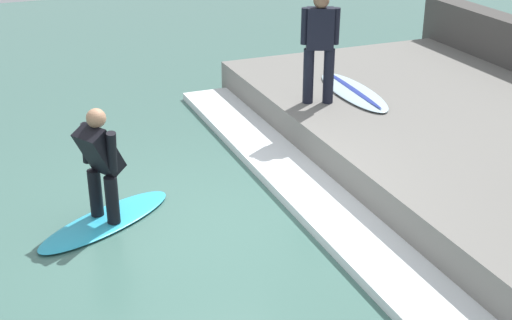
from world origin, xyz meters
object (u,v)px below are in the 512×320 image
(surfer_waiting_far, at_px, (320,42))
(surfer_riding, at_px, (100,160))
(surfboard_waiting_far, at_px, (353,91))
(surfboard_riding, at_px, (106,220))

(surfer_waiting_far, bearing_deg, surfer_riding, -156.76)
(surfer_riding, relative_size, surfer_waiting_far, 0.84)
(surfer_riding, height_order, surfer_waiting_far, surfer_waiting_far)
(surfer_riding, relative_size, surfboard_waiting_far, 0.67)
(surfer_riding, bearing_deg, surfboard_waiting_far, 21.73)
(surfboard_riding, bearing_deg, surfer_waiting_far, 23.24)
(surfer_waiting_far, relative_size, surfboard_waiting_far, 0.80)
(surfboard_riding, bearing_deg, surfboard_waiting_far, 21.73)
(surfer_riding, bearing_deg, surfer_waiting_far, 23.24)
(surfboard_riding, xyz_separation_m, surfer_waiting_far, (3.54, 1.52, 1.43))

